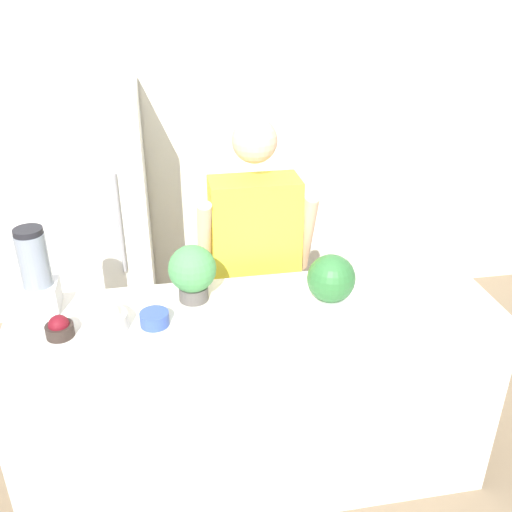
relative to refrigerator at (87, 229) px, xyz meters
name	(u,v)px	position (x,y,z in m)	size (l,w,h in m)	color
wall_back	(212,129)	(0.82, 0.38, 0.47)	(8.00, 0.06, 2.60)	silver
counter_island	(257,397)	(0.82, -1.25, -0.36)	(2.09, 0.61, 0.94)	beige
refrigerator	(87,229)	(0.00, 0.00, 0.00)	(0.75, 0.69, 1.66)	white
person	(255,273)	(0.90, -0.73, 0.01)	(0.58, 0.26, 1.64)	gray
cutting_board	(325,300)	(1.12, -1.23, 0.12)	(0.37, 0.27, 0.01)	white
watermelon	(331,278)	(1.14, -1.24, 0.23)	(0.21, 0.21, 0.21)	#2D6B33
bowl_cherries	(59,328)	(0.02, -1.29, 0.15)	(0.11, 0.11, 0.09)	#2D231E
bowl_cream	(107,319)	(0.20, -1.28, 0.17)	(0.16, 0.16, 0.13)	beige
bowl_small_blue	(155,319)	(0.39, -1.28, 0.14)	(0.12, 0.12, 0.06)	#334C9E
blender	(36,274)	(-0.08, -1.07, 0.28)	(0.15, 0.15, 0.38)	#B7B7BC
potted_plant	(192,271)	(0.56, -1.11, 0.25)	(0.21, 0.21, 0.26)	#514C47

